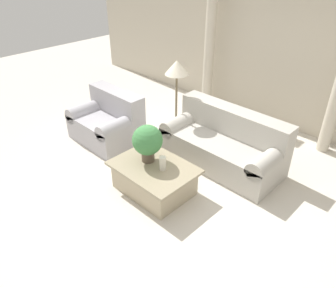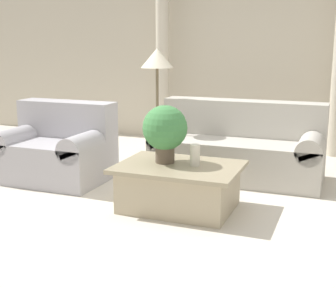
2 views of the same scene
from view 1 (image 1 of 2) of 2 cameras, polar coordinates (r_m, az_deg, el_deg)
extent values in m
plane|color=silver|center=(5.04, 0.55, -5.63)|extent=(16.00, 16.00, 0.00)
cube|color=beige|center=(6.44, 18.48, 17.08)|extent=(10.00, 0.06, 3.20)
cube|color=#B7B2A8|center=(5.26, 9.21, -1.31)|extent=(1.91, 0.87, 0.46)
cube|color=#B7B2A8|center=(5.24, 11.43, 3.91)|extent=(1.91, 0.30, 0.41)
cylinder|color=#B7B2A8|center=(5.57, 2.63, 3.79)|extent=(0.28, 0.87, 0.28)
cylinder|color=#B7B2A8|center=(4.81, 17.28, -2.75)|extent=(0.28, 0.87, 0.28)
cube|color=#AFACB3|center=(5.94, -10.75, 2.66)|extent=(1.19, 0.87, 0.46)
cube|color=#AFACB3|center=(5.89, -8.96, 7.35)|extent=(1.19, 0.30, 0.41)
cylinder|color=#AFACB3|center=(6.18, -13.45, 5.85)|extent=(0.28, 0.87, 0.28)
cylinder|color=#AFACB3|center=(5.51, -8.18, 3.11)|extent=(0.28, 0.87, 0.28)
cube|color=tan|center=(4.67, -2.43, -6.18)|extent=(1.00, 0.73, 0.38)
cube|color=tan|center=(4.54, -2.49, -4.07)|extent=(1.14, 0.83, 0.04)
cylinder|color=brown|center=(4.61, -3.50, -2.06)|extent=(0.18, 0.18, 0.16)
sphere|color=#428447|center=(4.47, -3.61, 0.69)|extent=(0.42, 0.42, 0.42)
cylinder|color=silver|center=(4.40, -0.93, -3.39)|extent=(0.09, 0.09, 0.20)
cylinder|color=brown|center=(5.91, 1.35, 0.72)|extent=(0.25, 0.25, 0.03)
cylinder|color=brown|center=(5.62, 1.43, 6.19)|extent=(0.04, 0.04, 1.22)
cone|color=beige|center=(5.35, 1.54, 13.21)|extent=(0.39, 0.39, 0.23)
cylinder|color=beige|center=(6.88, 7.19, 15.85)|extent=(0.20, 0.20, 2.41)
camera|label=2|loc=(2.47, -71.14, -33.75)|focal=50.00mm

